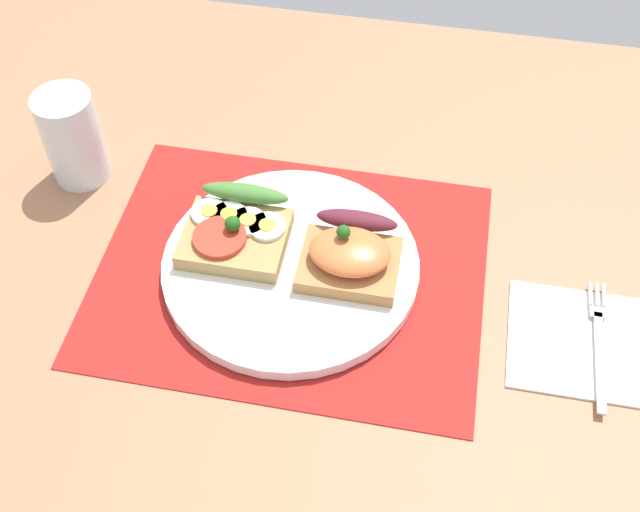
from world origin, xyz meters
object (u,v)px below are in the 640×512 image
Objects in this scene: napkin at (587,342)px; drinking_glass at (72,137)px; plate at (291,265)px; sandwich_egg_tomato at (236,229)px; sandwich_salmon at (351,251)px; fork at (599,340)px.

drinking_glass reaches higher than napkin.
drinking_glass is at bearing 159.89° from plate.
sandwich_egg_tomato is 1.07× the size of sandwich_salmon.
drinking_glass is at bearing 164.72° from sandwich_salmon.
sandwich_salmon is (11.94, -1.12, 0.49)cm from sandwich_egg_tomato.
sandwich_salmon is 24.88cm from fork.
fork is (0.95, 0.12, 0.46)cm from napkin.
drinking_glass reaches higher than plate.
drinking_glass reaches higher than sandwich_salmon.
plate is 1.76× the size of fork.
sandwich_salmon is at bearing 169.94° from napkin.
fork is (24.39, -4.04, -2.83)cm from sandwich_salmon.
napkin is 57.01cm from drinking_glass.
drinking_glass is at bearing 167.23° from fork.
napkin is at bearing -8.49° from sandwich_egg_tomato.
sandwich_egg_tomato is 21.45cm from drinking_glass.
plate is 6.51cm from sandwich_salmon.
drinking_glass reaches higher than sandwich_egg_tomato.
sandwich_egg_tomato is at bearing 171.51° from napkin.
fork is at bearing 7.07° from napkin.
plate is at bearing -20.11° from drinking_glass.
drinking_glass is (-31.87, 8.71, 1.79)cm from sandwich_salmon.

